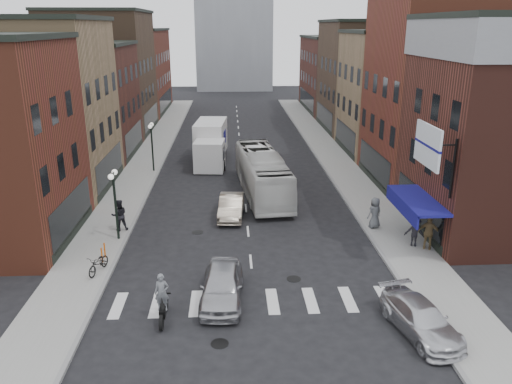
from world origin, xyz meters
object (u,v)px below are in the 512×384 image
(sedan_left_far, at_px, (231,206))
(streetlamp_far, at_px, (152,138))
(sedan_left_near, at_px, (222,285))
(ped_right_a, at_px, (415,232))
(transit_bus, at_px, (262,174))
(ped_left_solo, at_px, (119,215))
(billboard_sign, at_px, (429,147))
(motorcycle_rider, at_px, (162,299))
(ped_right_c, at_px, (375,213))
(box_truck, at_px, (211,144))
(streetlamp_near, at_px, (114,192))
(parked_bicycle, at_px, (99,263))
(ped_right_b, at_px, (429,233))
(bike_rack, at_px, (103,253))
(curb_car, at_px, (421,319))

(sedan_left_far, bearing_deg, streetlamp_far, 124.97)
(streetlamp_far, height_order, sedan_left_near, streetlamp_far)
(ped_right_a, bearing_deg, transit_bus, -30.18)
(ped_left_solo, xyz_separation_m, ped_right_a, (16.56, -3.06, -0.11))
(billboard_sign, bearing_deg, sedan_left_far, 143.94)
(motorcycle_rider, bearing_deg, ped_right_c, 36.91)
(box_truck, distance_m, ped_right_a, 22.01)
(streetlamp_near, relative_size, parked_bicycle, 2.32)
(sedan_left_far, xyz_separation_m, ped_right_b, (10.58, -5.77, 0.41))
(sedan_left_far, height_order, ped_left_solo, ped_left_solo)
(motorcycle_rider, xyz_separation_m, ped_right_a, (12.86, 6.46, -0.02))
(streetlamp_far, distance_m, ped_right_a, 22.87)
(ped_right_c, bearing_deg, parked_bicycle, -6.31)
(motorcycle_rider, xyz_separation_m, transit_bus, (5.13, 16.10, 0.55))
(billboard_sign, xyz_separation_m, bike_rack, (-16.19, 0.80, -5.58))
(motorcycle_rider, distance_m, ped_left_solo, 10.21)
(curb_car, bearing_deg, parked_bicycle, 145.60)
(streetlamp_far, height_order, bike_rack, streetlamp_far)
(streetlamp_far, xyz_separation_m, motorcycle_rider, (3.55, -22.26, -1.91))
(bike_rack, relative_size, parked_bicycle, 0.45)
(billboard_sign, relative_size, ped_left_solo, 1.97)
(sedan_left_far, bearing_deg, sedan_left_near, -88.92)
(bike_rack, bearing_deg, parked_bicycle, -85.82)
(billboard_sign, xyz_separation_m, parked_bicycle, (-16.09, -0.57, -5.52))
(billboard_sign, relative_size, transit_bus, 0.33)
(billboard_sign, bearing_deg, streetlamp_near, 167.65)
(streetlamp_near, height_order, motorcycle_rider, streetlamp_near)
(curb_car, xyz_separation_m, ped_left_solo, (-14.00, 10.95, 0.46))
(motorcycle_rider, relative_size, parked_bicycle, 1.21)
(box_truck, relative_size, sedan_left_near, 1.84)
(box_truck, height_order, sedan_left_far, box_truck)
(box_truck, height_order, ped_right_a, box_truck)
(transit_bus, bearing_deg, bike_rack, -135.65)
(sedan_left_near, bearing_deg, motorcycle_rider, -146.10)
(billboard_sign, distance_m, ped_right_a, 5.44)
(ped_right_b, relative_size, ped_right_c, 1.02)
(streetlamp_far, relative_size, sedan_left_far, 0.97)
(sedan_left_far, distance_m, ped_left_solo, 6.94)
(billboard_sign, xyz_separation_m, ped_left_solo, (-16.13, 4.76, -5.04))
(box_truck, bearing_deg, motorcycle_rider, -87.61)
(transit_bus, distance_m, sedan_left_near, 14.93)
(transit_bus, relative_size, sedan_left_near, 2.48)
(transit_bus, distance_m, ped_left_solo, 11.02)
(billboard_sign, relative_size, motorcycle_rider, 1.72)
(sedan_left_near, xyz_separation_m, sedan_left_far, (0.45, 10.29, -0.07))
(sedan_left_near, bearing_deg, transit_bus, 82.52)
(streetlamp_near, distance_m, sedan_left_far, 7.62)
(curb_car, height_order, ped_right_c, ped_right_c)
(billboard_sign, bearing_deg, ped_right_c, 103.39)
(parked_bicycle, distance_m, ped_right_c, 15.84)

